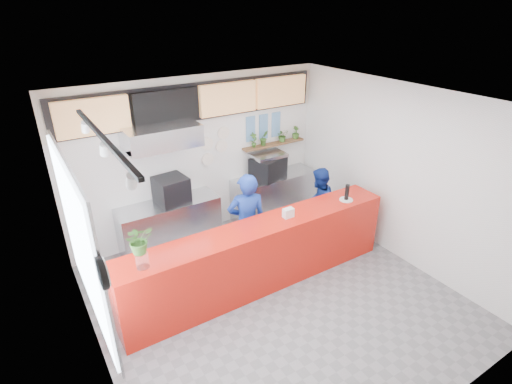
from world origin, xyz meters
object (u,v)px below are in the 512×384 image
panini_oven (171,190)px  pepper_mill (347,192)px  espresso_machine (268,167)px  staff_center (247,223)px  staff_right (318,204)px  service_counter (261,255)px

panini_oven → pepper_mill: bearing=-44.0°
panini_oven → espresso_machine: size_ratio=0.77×
espresso_machine → staff_center: staff_center is taller
espresso_machine → pepper_mill: (0.32, -1.88, 0.13)m
panini_oven → staff_right: 2.69m
staff_center → pepper_mill: (1.60, -0.58, 0.38)m
espresso_machine → staff_center: size_ratio=0.39×
espresso_machine → pepper_mill: pepper_mill is taller
service_counter → staff_right: bearing=20.5°
staff_right → pepper_mill: bearing=54.0°
espresso_machine → service_counter: bearing=-146.6°
panini_oven → staff_center: staff_center is taller
staff_right → pepper_mill: staff_right is taller
panini_oven → staff_right: size_ratio=0.37×
pepper_mill → service_counter: bearing=177.3°
service_counter → espresso_machine: espresso_machine is taller
panini_oven → staff_center: (0.76, -1.30, -0.27)m
espresso_machine → staff_center: (-1.28, -1.30, -0.25)m
pepper_mill → staff_right: bearing=88.4°
staff_center → pepper_mill: 1.75m
panini_oven → staff_right: (2.38, -1.17, -0.43)m
staff_right → pepper_mill: size_ratio=5.18×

